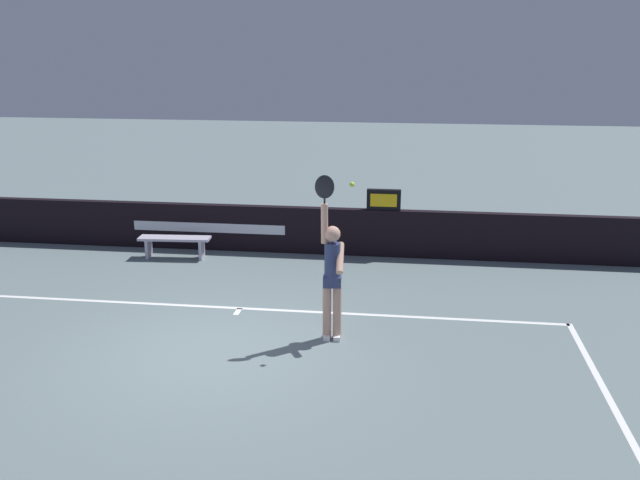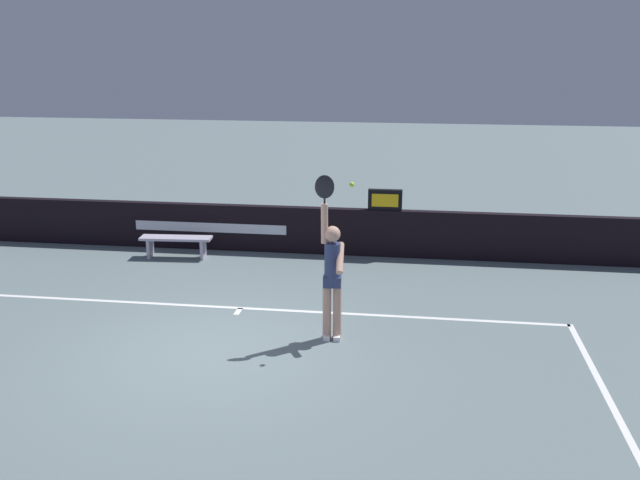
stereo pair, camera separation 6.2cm
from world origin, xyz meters
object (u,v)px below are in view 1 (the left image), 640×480
Objects in this scene: tennis_player at (332,273)px; tennis_ball at (352,185)px; speed_display at (384,200)px; courtside_bench_near at (175,242)px.

tennis_ball is at bearing -21.82° from tennis_player.
tennis_player is at bearing -97.23° from speed_display.
speed_display is 9.77× the size of tennis_ball.
tennis_ball is (0.29, -0.12, 1.35)m from tennis_player.
tennis_ball is (-0.26, -4.47, 1.19)m from speed_display.
tennis_ball is at bearing -43.19° from courtside_bench_near.
tennis_player is 1.39m from tennis_ball.
tennis_ball reaches higher than courtside_bench_near.
tennis_player is at bearing 158.18° from tennis_ball.
speed_display is 4.39m from tennis_player.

